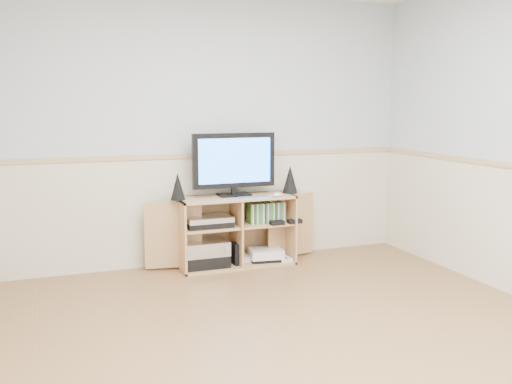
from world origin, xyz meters
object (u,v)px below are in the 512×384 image
keyboard (254,197)px  game_consoles (264,255)px  monitor (234,162)px  media_cabinet (234,229)px

keyboard → game_consoles: bearing=41.0°
keyboard → monitor: bearing=125.0°
media_cabinet → game_consoles: media_cabinet is taller
media_cabinet → game_consoles: bearing=-12.8°
media_cabinet → monitor: bearing=-90.0°
monitor → game_consoles: monitor is taller
monitor → game_consoles: size_ratio=1.72×
monitor → keyboard: (0.13, -0.19, -0.31)m
media_cabinet → monitor: 0.63m
keyboard → media_cabinet: bearing=124.6°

